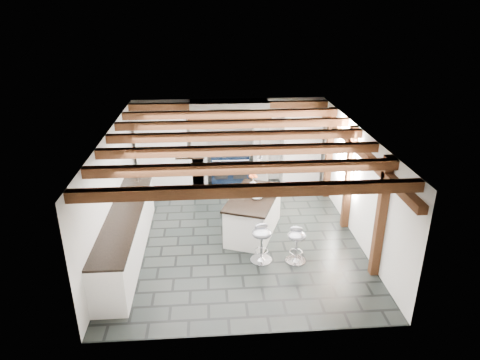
{
  "coord_description": "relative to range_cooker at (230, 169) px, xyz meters",
  "views": [
    {
      "loc": [
        -0.53,
        -8.02,
        4.67
      ],
      "look_at": [
        0.1,
        0.4,
        1.1
      ],
      "focal_mm": 32.0,
      "sensor_mm": 36.0,
      "label": 1
    }
  ],
  "objects": [
    {
      "name": "room_shell",
      "position": [
        -0.61,
        -1.26,
        0.6
      ],
      "size": [
        6.0,
        6.03,
        6.0
      ],
      "color": "white",
      "rests_on": "ground"
    },
    {
      "name": "bar_stool_near",
      "position": [
        1.06,
        -3.78,
        -0.02
      ],
      "size": [
        0.44,
        0.44,
        0.73
      ],
      "rotation": [
        0.0,
        0.0,
        -0.3
      ],
      "color": "silver",
      "rests_on": "ground"
    },
    {
      "name": "kitchen_island",
      "position": [
        0.37,
        -2.6,
        -0.03
      ],
      "size": [
        1.47,
        1.95,
        1.15
      ],
      "rotation": [
        0.0,
        0.0,
        -0.36
      ],
      "color": "white",
      "rests_on": "ground"
    },
    {
      "name": "bar_stool_far",
      "position": [
        0.4,
        -3.71,
        0.02
      ],
      "size": [
        0.47,
        0.47,
        0.78
      ],
      "rotation": [
        0.0,
        0.0,
        0.27
      ],
      "color": "silver",
      "rests_on": "ground"
    },
    {
      "name": "range_cooker",
      "position": [
        0.0,
        0.0,
        0.0
      ],
      "size": [
        1.0,
        0.63,
        0.99
      ],
      "color": "black",
      "rests_on": "ground"
    },
    {
      "name": "ground",
      "position": [
        0.0,
        -2.68,
        -0.47
      ],
      "size": [
        6.0,
        6.0,
        0.0
      ],
      "primitive_type": "plane",
      "color": "black",
      "rests_on": "ground"
    }
  ]
}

